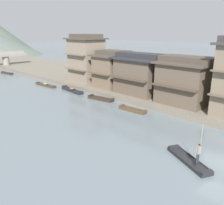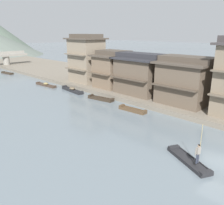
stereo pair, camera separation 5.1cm
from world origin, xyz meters
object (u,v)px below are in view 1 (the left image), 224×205
object	(u,v)px
boat_moored_second	(46,85)
house_waterfront_tall	(139,74)
house_waterfront_narrow	(113,69)
house_waterfront_far	(86,59)
boatman_person	(199,151)
house_waterfront_second	(186,81)
boat_midriver_drifting	(72,90)
boat_moored_third	(133,110)
boat_moored_nearest	(7,73)
boat_foreground_poled	(189,160)
boat_midriver_upstream	(101,99)

from	to	relation	value
boat_moored_second	house_waterfront_tall	size ratio (longest dim) A/B	0.75
house_waterfront_narrow	house_waterfront_far	world-z (taller)	house_waterfront_far
boatman_person	boat_moored_second	size ratio (longest dim) A/B	0.54
house_waterfront_tall	house_waterfront_second	bearing A→B (deg)	-86.02
house_waterfront_tall	boat_midriver_drifting	bearing A→B (deg)	116.73
boat_moored_third	house_waterfront_second	bearing A→B (deg)	-30.67
boat_moored_second	boat_midriver_drifting	size ratio (longest dim) A/B	0.96
boat_midriver_drifting	house_waterfront_tall	world-z (taller)	house_waterfront_tall
boat_moored_nearest	boat_moored_third	distance (m)	39.79
boatman_person	house_waterfront_tall	bearing A→B (deg)	51.89
house_waterfront_second	boat_moored_second	bearing A→B (deg)	105.18
house_waterfront_second	boat_foreground_poled	bearing A→B (deg)	-149.33
boat_moored_second	boat_midriver_drifting	bearing A→B (deg)	-81.64
boatman_person	boat_midriver_drifting	world-z (taller)	boatman_person
house_waterfront_second	house_waterfront_narrow	bearing A→B (deg)	89.17
house_waterfront_second	house_waterfront_narrow	xyz separation A→B (m)	(0.20, 13.71, 0.01)
boat_moored_nearest	boat_midriver_upstream	xyz separation A→B (m)	(0.91, -33.01, 0.03)
boat_moored_third	house_waterfront_tall	bearing A→B (deg)	33.26
boat_foreground_poled	boatman_person	size ratio (longest dim) A/B	1.45
boat_moored_second	house_waterfront_far	world-z (taller)	house_waterfront_far
boat_midriver_upstream	house_waterfront_second	bearing A→B (deg)	-61.73
boat_foreground_poled	boat_moored_nearest	bearing A→B (deg)	83.36
boat_midriver_drifting	boat_moored_third	bearing A→B (deg)	-92.33
boat_moored_third	house_waterfront_tall	xyz separation A→B (m)	(5.74, 3.76, 3.47)
boat_moored_second	boat_midriver_upstream	world-z (taller)	boat_moored_second
boat_foreground_poled	house_waterfront_tall	world-z (taller)	house_waterfront_tall
boat_foreground_poled	boat_moored_third	distance (m)	12.73
boat_midriver_drifting	house_waterfront_far	distance (m)	7.43
boat_moored_nearest	boat_moored_third	size ratio (longest dim) A/B	1.07
house_waterfront_far	boat_moored_nearest	bearing A→B (deg)	104.59
house_waterfront_narrow	house_waterfront_far	size ratio (longest dim) A/B	0.81
boat_midriver_upstream	house_waterfront_far	size ratio (longest dim) A/B	0.50
boat_midriver_upstream	house_waterfront_tall	world-z (taller)	house_waterfront_tall
boat_moored_nearest	house_waterfront_narrow	size ratio (longest dim) A/B	0.60
boat_moored_nearest	house_waterfront_second	world-z (taller)	house_waterfront_second
boat_foreground_poled	house_waterfront_second	size ratio (longest dim) A/B	0.62
boat_foreground_poled	house_waterfront_second	distance (m)	14.92
boat_moored_third	house_waterfront_narrow	distance (m)	12.40
boat_foreground_poled	boat_midriver_upstream	xyz separation A→B (m)	(6.84, 17.88, 0.04)
boat_moored_nearest	house_waterfront_far	distance (m)	24.54
boat_moored_third	boat_midriver_drifting	distance (m)	14.03
house_waterfront_second	house_waterfront_tall	xyz separation A→B (m)	(-0.52, 7.47, 0.00)
house_waterfront_far	house_waterfront_narrow	bearing A→B (deg)	-84.00
house_waterfront_second	house_waterfront_tall	bearing A→B (deg)	93.98
boat_midriver_upstream	house_waterfront_tall	distance (m)	6.88
boatman_person	boat_midriver_upstream	xyz separation A→B (m)	(7.23, 18.75, -1.23)
house_waterfront_tall	boatman_person	bearing A→B (deg)	-128.11
boat_moored_second	house_waterfront_second	distance (m)	25.88
boat_foreground_poled	boat_moored_nearest	xyz separation A→B (m)	(5.93, 50.89, 0.01)
house_waterfront_tall	house_waterfront_narrow	size ratio (longest dim) A/B	1.06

